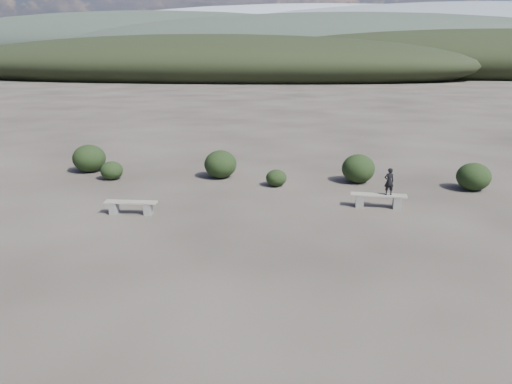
# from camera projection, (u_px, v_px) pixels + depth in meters

# --- Properties ---
(ground) EXTENTS (1200.00, 1200.00, 0.00)m
(ground) POSITION_uv_depth(u_px,v_px,m) (211.00, 269.00, 12.68)
(ground) COLOR #2F2924
(ground) RESTS_ON ground
(bench_left) EXTENTS (1.81, 0.49, 0.45)m
(bench_left) POSITION_uv_depth(u_px,v_px,m) (131.00, 206.00, 16.93)
(bench_left) COLOR gray
(bench_left) RESTS_ON ground
(bench_right) EXTENTS (1.95, 0.43, 0.49)m
(bench_right) POSITION_uv_depth(u_px,v_px,m) (378.00, 199.00, 17.64)
(bench_right) COLOR gray
(bench_right) RESTS_ON ground
(seated_person) EXTENTS (0.40, 0.32, 0.97)m
(seated_person) POSITION_uv_depth(u_px,v_px,m) (389.00, 181.00, 17.40)
(seated_person) COLOR black
(seated_person) RESTS_ON bench_right
(shrub_a) EXTENTS (0.96, 0.96, 0.79)m
(shrub_a) POSITION_uv_depth(u_px,v_px,m) (112.00, 170.00, 21.51)
(shrub_a) COLOR black
(shrub_a) RESTS_ON ground
(shrub_b) EXTENTS (1.41, 1.41, 1.21)m
(shrub_b) POSITION_uv_depth(u_px,v_px,m) (220.00, 164.00, 21.73)
(shrub_b) COLOR black
(shrub_b) RESTS_ON ground
(shrub_c) EXTENTS (0.86, 0.86, 0.69)m
(shrub_c) POSITION_uv_depth(u_px,v_px,m) (276.00, 178.00, 20.45)
(shrub_c) COLOR black
(shrub_c) RESTS_ON ground
(shrub_d) EXTENTS (1.38, 1.38, 1.20)m
(shrub_d) POSITION_uv_depth(u_px,v_px,m) (358.00, 169.00, 20.93)
(shrub_d) COLOR black
(shrub_d) RESTS_ON ground
(shrub_e) EXTENTS (1.32, 1.32, 1.10)m
(shrub_e) POSITION_uv_depth(u_px,v_px,m) (474.00, 177.00, 19.79)
(shrub_e) COLOR black
(shrub_e) RESTS_ON ground
(shrub_f) EXTENTS (1.48, 1.48, 1.25)m
(shrub_f) POSITION_uv_depth(u_px,v_px,m) (89.00, 158.00, 22.82)
(shrub_f) COLOR black
(shrub_f) RESTS_ON ground
(mountain_ridges) EXTENTS (500.00, 400.00, 56.00)m
(mountain_ridges) POSITION_uv_depth(u_px,v_px,m) (321.00, 43.00, 333.22)
(mountain_ridges) COLOR black
(mountain_ridges) RESTS_ON ground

